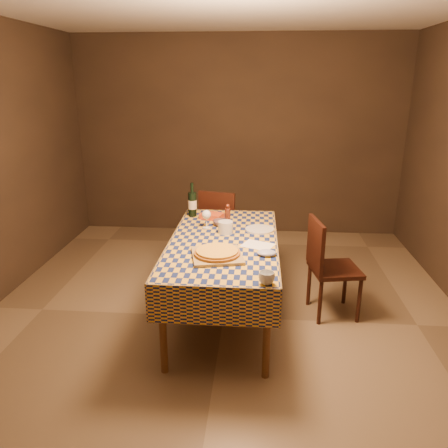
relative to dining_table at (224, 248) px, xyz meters
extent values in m
plane|color=brown|center=(0.00, 0.00, -0.69)|extent=(5.00, 5.00, 0.00)
cube|color=#34271D|center=(0.00, 2.50, 0.66)|extent=(4.50, 0.10, 2.70)
cube|color=#34271D|center=(0.00, -2.50, 0.66)|extent=(4.50, 0.10, 2.70)
cylinder|color=brown|center=(-0.38, -0.83, -0.32)|extent=(0.06, 0.06, 0.75)
cylinder|color=brown|center=(0.38, -0.83, -0.32)|extent=(0.06, 0.06, 0.75)
cylinder|color=brown|center=(-0.38, 0.83, -0.32)|extent=(0.06, 0.06, 0.75)
cylinder|color=brown|center=(0.38, 0.83, -0.32)|extent=(0.06, 0.06, 0.75)
cube|color=brown|center=(0.00, 0.00, 0.05)|extent=(0.90, 1.80, 0.03)
cube|color=olive|center=(0.00, 0.00, 0.07)|extent=(0.92, 1.82, 0.02)
cube|color=olive|center=(0.00, -0.92, -0.07)|extent=(0.94, 0.01, 0.30)
cube|color=olive|center=(0.00, 0.92, -0.07)|extent=(0.94, 0.01, 0.30)
cube|color=olive|center=(-0.47, 0.00, -0.07)|extent=(0.01, 1.84, 0.30)
cube|color=olive|center=(0.47, 0.00, -0.07)|extent=(0.01, 1.84, 0.30)
cube|color=#987E47|center=(-0.02, -0.40, 0.09)|extent=(0.46, 0.46, 0.02)
cylinder|color=#925318|center=(-0.02, -0.40, 0.11)|extent=(0.46, 0.46, 0.02)
cylinder|color=gold|center=(-0.02, -0.40, 0.13)|extent=(0.42, 0.42, 0.02)
cylinder|color=#481B10|center=(0.01, 0.37, 0.17)|extent=(0.05, 0.05, 0.18)
sphere|color=#481B10|center=(0.01, 0.37, 0.28)|extent=(0.04, 0.04, 0.04)
imported|color=#614952|center=(-0.06, 0.40, 0.10)|extent=(0.19, 0.19, 0.05)
cylinder|color=white|center=(-0.19, 0.31, 0.08)|extent=(0.10, 0.10, 0.01)
cylinder|color=white|center=(-0.19, 0.31, 0.12)|extent=(0.01, 0.01, 0.08)
sphere|color=white|center=(-0.19, 0.31, 0.21)|extent=(0.09, 0.09, 0.09)
ellipsoid|color=#420718|center=(-0.19, 0.31, 0.20)|extent=(0.06, 0.06, 0.03)
cylinder|color=black|center=(-0.38, 0.68, 0.20)|extent=(0.11, 0.11, 0.25)
cylinder|color=black|center=(-0.38, 0.68, 0.38)|extent=(0.04, 0.04, 0.10)
cylinder|color=beige|center=(-0.38, 0.68, 0.20)|extent=(0.12, 0.12, 0.09)
cylinder|color=silver|center=(0.00, 0.18, 0.13)|extent=(0.14, 0.14, 0.11)
cube|color=#C44319|center=(-0.17, 0.61, 0.10)|extent=(0.25, 0.21, 0.05)
cylinder|color=silver|center=(0.32, 0.29, 0.08)|extent=(0.30, 0.30, 0.02)
imported|color=silver|center=(0.37, -0.84, 0.12)|extent=(0.14, 0.14, 0.09)
cube|color=white|center=(0.30, -0.11, 0.08)|extent=(0.31, 0.28, 0.00)
ellipsoid|color=#9BA4C7|center=(0.37, -0.33, 0.10)|extent=(0.16, 0.13, 0.05)
cube|color=black|center=(-0.12, 1.26, -0.24)|extent=(0.50, 0.50, 0.04)
cube|color=black|center=(-0.16, 1.07, 0.01)|extent=(0.42, 0.13, 0.46)
cylinder|color=black|center=(0.10, 1.40, -0.48)|extent=(0.04, 0.04, 0.43)
cylinder|color=black|center=(-0.25, 1.48, -0.48)|extent=(0.04, 0.04, 0.43)
cylinder|color=black|center=(0.02, 1.04, -0.48)|extent=(0.04, 0.04, 0.43)
cylinder|color=black|center=(-0.34, 1.13, -0.48)|extent=(0.04, 0.04, 0.43)
cube|color=black|center=(1.02, 0.16, -0.24)|extent=(0.49, 0.49, 0.04)
cube|color=black|center=(0.82, 0.13, 0.01)|extent=(0.11, 0.42, 0.46)
cylinder|color=black|center=(1.22, 0.01, -0.48)|extent=(0.04, 0.04, 0.43)
cylinder|color=black|center=(1.16, 0.37, -0.48)|extent=(0.04, 0.04, 0.43)
cylinder|color=black|center=(0.87, -0.05, -0.48)|extent=(0.04, 0.04, 0.43)
cylinder|color=black|center=(0.81, 0.31, -0.48)|extent=(0.04, 0.04, 0.43)
camera|label=1|loc=(0.29, -3.58, 1.41)|focal=35.00mm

